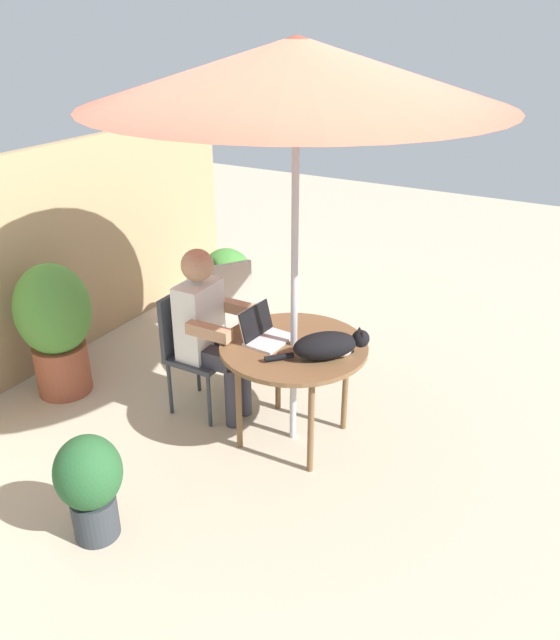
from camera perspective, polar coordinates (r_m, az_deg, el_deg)
name	(u,v)px	position (r m, az deg, el deg)	size (l,w,h in m)	color
ground_plane	(293,436)	(4.41, 1.16, -10.46)	(14.00, 14.00, 0.00)	#BCAD93
fence_back	(41,262)	(5.30, -20.75, 4.90)	(4.67, 0.08, 1.73)	tan
patio_table	(294,353)	(4.06, 1.24, -3.03)	(0.95, 0.95, 0.72)	brown
patio_umbrella	(297,72)	(3.56, 1.51, 21.51)	(2.32, 2.32, 2.52)	#B7B7BC
chair_occupied	(191,342)	(4.51, -8.03, -1.97)	(0.40, 0.40, 0.89)	#33383F
chair_empty	(233,312)	(4.92, -4.27, 0.69)	(0.56, 0.56, 0.89)	#B2A899
person_seated	(208,325)	(4.35, -6.49, -0.48)	(0.48, 0.48, 1.23)	white
laptop	(262,330)	(4.06, -1.60, -0.95)	(0.32, 0.27, 0.21)	silver
cat	(329,345)	(3.85, 4.45, -2.30)	(0.45, 0.53, 0.17)	black
potted_plant_near_fence	(227,287)	(5.68, -4.82, 2.99)	(0.46, 0.46, 0.76)	#9E5138
potted_plant_by_chair	(55,324)	(4.91, -19.64, -0.30)	(0.55, 0.55, 1.03)	#9E5138
potted_plant_corner	(90,482)	(3.63, -16.80, -13.84)	(0.36, 0.36, 0.64)	#33383D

